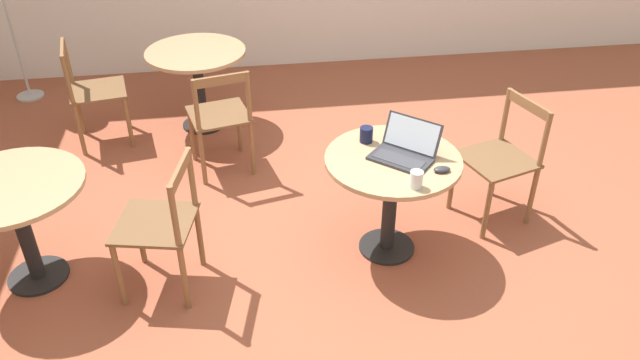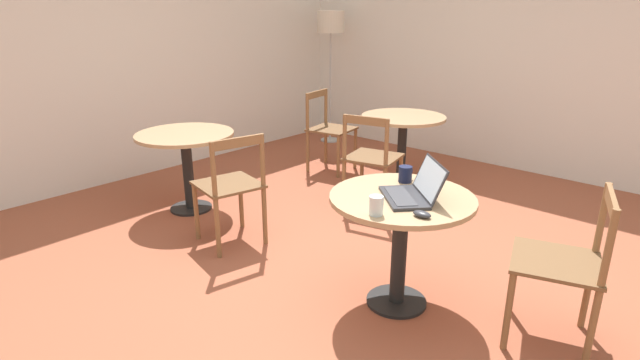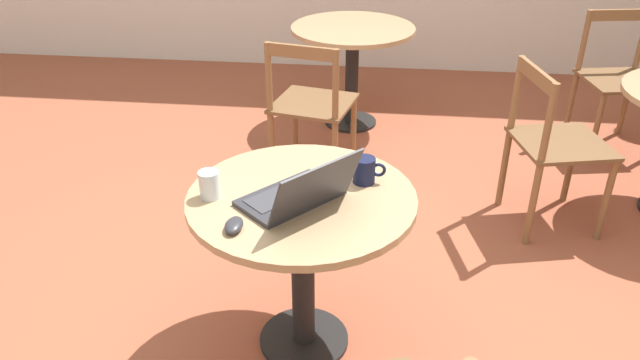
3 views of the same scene
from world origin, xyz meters
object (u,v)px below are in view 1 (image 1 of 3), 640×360
Objects in this scene: chair_mid_back at (93,92)px; mug at (366,134)px; drinking_glass at (416,179)px; cafe_table_mid at (197,66)px; chair_near_front at (501,160)px; chair_far_front at (162,225)px; chair_mid_left at (220,118)px; mouse at (442,169)px; cafe_table_far at (15,204)px; cafe_table_near at (392,177)px; laptop at (404,151)px.

mug is (-1.53, -1.95, 0.30)m from chair_mid_back.
cafe_table_mid is at bearing 29.66° from drinking_glass.
chair_far_front is (-0.41, 2.23, 0.00)m from chair_near_front.
chair_far_front is (-1.28, 0.35, 0.00)m from chair_mid_left.
mouse is (-0.05, -1.64, 0.27)m from chair_far_front.
cafe_table_far is at bearing 174.78° from chair_mid_back.
chair_mid_left is 1.33m from chair_far_front.
chair_far_front is 1.66m from mouse.
cafe_table_near is 2.23m from cafe_table_far.
chair_near_front is 1.00× the size of chair_far_front.
chair_far_front reaches higher than cafe_table_far.
chair_mid_left is (1.10, -1.19, -0.11)m from cafe_table_far.
chair_near_front is (-1.64, -2.06, -0.11)m from cafe_table_mid.
chair_mid_left is 1.87m from mouse.
cafe_table_far is at bearing 77.76° from chair_far_front.
drinking_glass is (-2.23, -1.27, 0.19)m from cafe_table_mid.
cafe_table_mid is 2.02m from mug.
chair_near_front is at bearing -79.64° from chair_far_front.
laptop is at bearing -140.10° from mug.
cafe_table_mid is (1.91, 1.22, 0.00)m from cafe_table_near.
laptop reaches higher than mouse.
chair_far_front is (-0.14, 1.40, -0.11)m from cafe_table_near.
mug is at bearing -85.06° from cafe_table_far.
chair_mid_left is at bearing 45.06° from mug.
drinking_glass is (-0.32, 0.02, 0.01)m from laptop.
laptop is (-1.14, -1.11, 0.29)m from chair_mid_left.
drinking_glass is (-0.59, 0.79, 0.30)m from chair_near_front.
chair_mid_back is at bearing 51.89° from mug.
chair_far_front reaches higher than cafe_table_near.
laptop reaches higher than chair_mid_left.
laptop is (-0.27, 0.77, 0.29)m from chair_near_front.
cafe_table_mid is 0.96× the size of chair_far_front.
mouse reaches higher than cafe_table_near.
laptop is (-0.00, -0.06, 0.19)m from cafe_table_near.
cafe_table_far is 0.96× the size of chair_far_front.
chair_mid_left and chair_mid_back have the same top height.
cafe_table_far is at bearing 89.01° from cafe_table_near.
cafe_table_far is 8.19× the size of drinking_glass.
cafe_table_near is at bearing 107.65° from chair_near_front.
mug is at bearing -74.10° from chair_far_front.
chair_far_front is at bearing 175.13° from cafe_table_mid.
chair_near_front is at bearing -87.29° from mug.
cafe_table_near is 0.96× the size of chair_mid_back.
chair_far_front is at bearing 100.36° from chair_near_front.
chair_near_front is at bearing -52.35° from mouse.
chair_mid_back is 1.00× the size of chair_far_front.
chair_near_front is at bearing -117.04° from chair_mid_back.
chair_near_front is (0.27, -0.84, -0.11)m from cafe_table_near.
mug reaches higher than mouse.
cafe_table_far is 2.49m from mouse.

